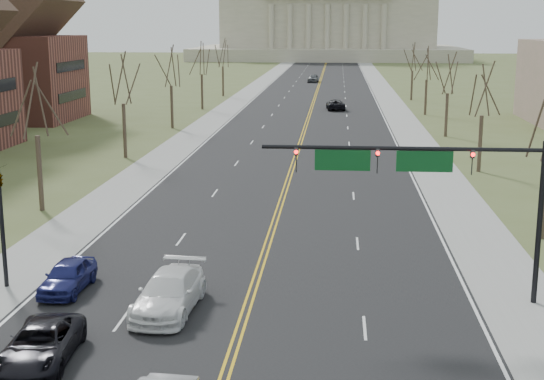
% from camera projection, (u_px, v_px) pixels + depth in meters
% --- Properties ---
extents(road, '(20.00, 380.00, 0.01)m').
position_uv_depth(road, '(315.00, 96.00, 128.24)').
color(road, black).
rests_on(road, ground).
extents(cross_road, '(120.00, 14.00, 0.01)m').
position_uv_depth(cross_road, '(228.00, 367.00, 27.06)').
color(cross_road, black).
rests_on(cross_road, ground).
extents(sidewalk_left, '(4.00, 380.00, 0.03)m').
position_uv_depth(sidewalk_left, '(245.00, 95.00, 129.25)').
color(sidewalk_left, gray).
rests_on(sidewalk_left, ground).
extents(sidewalk_right, '(4.00, 380.00, 0.03)m').
position_uv_depth(sidewalk_right, '(387.00, 96.00, 127.23)').
color(sidewalk_right, gray).
rests_on(sidewalk_right, ground).
extents(center_line, '(0.42, 380.00, 0.01)m').
position_uv_depth(center_line, '(315.00, 96.00, 128.24)').
color(center_line, gold).
rests_on(center_line, road).
extents(edge_line_left, '(0.15, 380.00, 0.01)m').
position_uv_depth(edge_line_left, '(258.00, 95.00, 129.06)').
color(edge_line_left, silver).
rests_on(edge_line_left, road).
extents(edge_line_right, '(0.15, 380.00, 0.01)m').
position_uv_depth(edge_line_right, '(374.00, 96.00, 127.41)').
color(edge_line_right, silver).
rests_on(edge_line_right, road).
extents(capitol, '(90.00, 60.00, 50.00)m').
position_uv_depth(capitol, '(328.00, 17.00, 261.29)').
color(capitol, beige).
rests_on(capitol, ground).
extents(signal_mast, '(12.12, 0.44, 7.20)m').
position_uv_depth(signal_mast, '(423.00, 173.00, 32.49)').
color(signal_mast, black).
rests_on(signal_mast, ground).
extents(signal_left, '(0.32, 0.36, 6.00)m').
position_uv_depth(signal_left, '(1.00, 210.00, 34.53)').
color(signal_left, black).
rests_on(signal_left, ground).
extents(tree_l_0, '(3.96, 3.96, 9.00)m').
position_uv_depth(tree_l_0, '(35.00, 105.00, 48.27)').
color(tree_l_0, '#372D21').
rests_on(tree_l_0, ground).
extents(tree_r_1, '(3.74, 3.74, 8.50)m').
position_uv_depth(tree_r_1, '(483.00, 92.00, 61.32)').
color(tree_r_1, '#372D21').
rests_on(tree_r_1, ground).
extents(tree_l_1, '(3.96, 3.96, 9.00)m').
position_uv_depth(tree_l_1, '(122.00, 81.00, 67.73)').
color(tree_l_1, '#372D21').
rests_on(tree_l_1, ground).
extents(tree_r_2, '(3.74, 3.74, 8.50)m').
position_uv_depth(tree_r_2, '(448.00, 76.00, 80.77)').
color(tree_r_2, '#372D21').
rests_on(tree_r_2, ground).
extents(tree_l_2, '(3.96, 3.96, 9.00)m').
position_uv_depth(tree_l_2, '(171.00, 68.00, 87.19)').
color(tree_l_2, '#372D21').
rests_on(tree_l_2, ground).
extents(tree_r_3, '(3.74, 3.74, 8.50)m').
position_uv_depth(tree_r_3, '(427.00, 66.00, 100.23)').
color(tree_r_3, '#372D21').
rests_on(tree_r_3, ground).
extents(tree_l_3, '(3.96, 3.96, 9.00)m').
position_uv_depth(tree_l_3, '(201.00, 60.00, 106.65)').
color(tree_l_3, '#372D21').
rests_on(tree_l_3, ground).
extents(tree_r_4, '(3.74, 3.74, 8.50)m').
position_uv_depth(tree_r_4, '(413.00, 59.00, 119.69)').
color(tree_r_4, '#372D21').
rests_on(tree_r_4, ground).
extents(tree_l_4, '(3.96, 3.96, 9.00)m').
position_uv_depth(tree_l_4, '(223.00, 54.00, 126.10)').
color(tree_l_4, '#372D21').
rests_on(tree_l_4, ground).
extents(bldg_left_far, '(17.10, 14.28, 23.25)m').
position_uv_depth(bldg_left_far, '(3.00, 44.00, 94.36)').
color(bldg_left_far, brown).
rests_on(bldg_left_far, ground).
extents(car_sb_outer_lead, '(2.66, 5.13, 1.38)m').
position_uv_depth(car_sb_outer_lead, '(41.00, 344.00, 27.34)').
color(car_sb_outer_lead, black).
rests_on(car_sb_outer_lead, road).
extents(car_sb_inner_second, '(2.63, 5.79, 1.65)m').
position_uv_depth(car_sb_inner_second, '(169.00, 293.00, 32.16)').
color(car_sb_inner_second, white).
rests_on(car_sb_inner_second, road).
extents(car_sb_outer_second, '(1.77, 4.25, 1.44)m').
position_uv_depth(car_sb_outer_second, '(68.00, 276.00, 34.61)').
color(car_sb_outer_second, navy).
rests_on(car_sb_outer_second, road).
extents(car_far_nb, '(2.87, 5.45, 1.46)m').
position_uv_depth(car_far_nb, '(336.00, 105.00, 107.32)').
color(car_far_nb, black).
rests_on(car_far_nb, road).
extents(car_far_sb, '(2.44, 5.04, 1.66)m').
position_uv_depth(car_far_sb, '(313.00, 78.00, 157.44)').
color(car_far_sb, '#55595E').
rests_on(car_far_sb, road).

